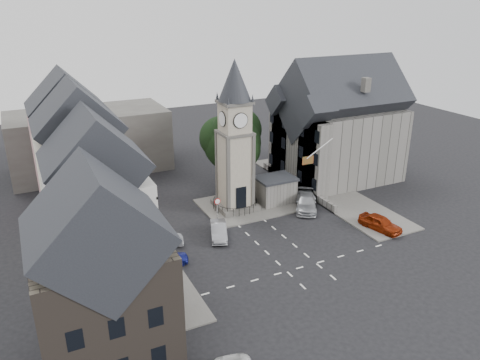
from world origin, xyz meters
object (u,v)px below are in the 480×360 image
car_west_blue (167,258)px  car_east_red (380,223)px  stone_shelter (275,190)px  pedestrian (312,188)px  clock_tower (235,138)px

car_west_blue → car_east_red: size_ratio=0.83×
car_west_blue → stone_shelter: bearing=-52.5°
car_east_red → pedestrian: (-0.99, 10.72, 0.06)m
car_east_red → car_west_blue: bearing=158.2°
clock_tower → stone_shelter: 8.15m
clock_tower → car_east_red: clock_tower is taller
stone_shelter → car_west_blue: 16.90m
car_east_red → pedestrian: bearing=81.7°
clock_tower → car_east_red: size_ratio=3.61×
stone_shelter → car_east_red: (6.10, -10.50, -0.78)m
stone_shelter → pedestrian: size_ratio=2.61×
car_east_red → pedestrian: 10.77m
car_west_blue → car_east_red: 21.47m
stone_shelter → car_west_blue: stone_shelter is taller
car_west_blue → pedestrian: (20.25, 7.67, 0.19)m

